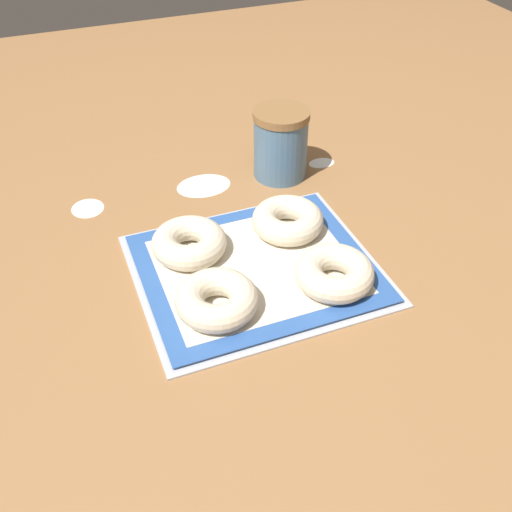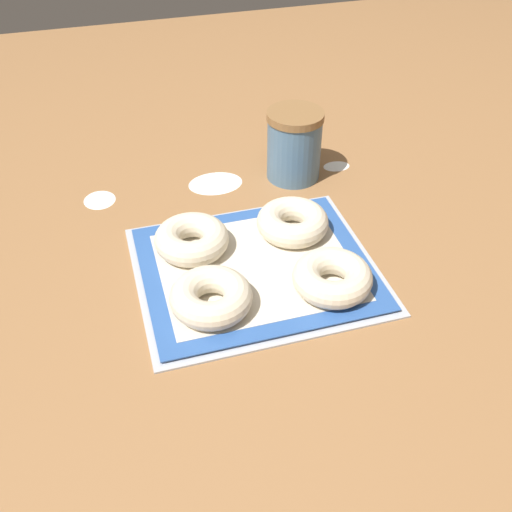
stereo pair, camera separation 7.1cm
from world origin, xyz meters
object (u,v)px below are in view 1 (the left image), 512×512
Objects in this scene: baking_tray at (256,269)px; bagel_back_right at (288,220)px; bagel_front_right at (334,273)px; flour_canister at (281,144)px; bagel_front_left at (217,300)px; bagel_back_left at (189,243)px.

baking_tray is 0.13m from bagel_back_right.
bagel_front_right is 1.00× the size of bagel_back_right.
flour_canister reaches higher than bagel_front_right.
bagel_front_left reaches higher than baking_tray.
bagel_back_left is at bearing 179.42° from bagel_back_right.
bagel_front_right is 0.90× the size of flour_canister.
flour_canister is at bearing 80.97° from bagel_front_right.
bagel_back_right is at bearing -0.58° from bagel_back_left.
bagel_back_left is at bearing -142.38° from flour_canister.
flour_canister is (0.27, 0.20, 0.04)m from bagel_back_left.
baking_tray is at bearing -120.48° from flour_canister.
flour_canister is at bearing 59.52° from baking_tray.
baking_tray is at bearing -38.67° from bagel_back_left.
bagel_front_left is at bearing -141.01° from bagel_back_right.
bagel_front_right is at bearing -39.99° from baking_tray.
bagel_back_left is at bearing 140.64° from bagel_front_right.
baking_tray is 3.11× the size of bagel_back_left.
baking_tray is 0.14m from bagel_front_right.
baking_tray is 3.11× the size of bagel_front_left.
bagel_front_right is at bearing -99.03° from flour_canister.
bagel_back_right is (-0.01, 0.17, 0.00)m from bagel_front_right.
baking_tray is 3.11× the size of bagel_front_right.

